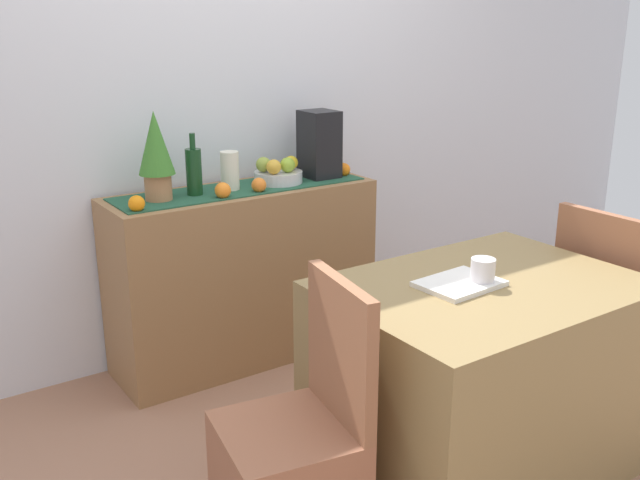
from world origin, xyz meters
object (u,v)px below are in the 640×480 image
(fruit_bowl, at_px, (278,177))
(coffee_cup, at_px, (483,272))
(coffee_maker, at_px, (319,145))
(chair_near_window, at_px, (292,479))
(dining_table, at_px, (479,377))
(ceramic_vase, at_px, (230,171))
(sideboard_console, at_px, (244,275))
(open_book, at_px, (459,284))
(wine_bottle, at_px, (194,171))
(chair_by_corner, at_px, (610,348))
(potted_plant, at_px, (156,152))

(fruit_bowl, height_order, coffee_cup, fruit_bowl)
(coffee_maker, bearing_deg, chair_near_window, -127.17)
(dining_table, bearing_deg, ceramic_vase, 103.96)
(sideboard_console, distance_m, open_book, 1.33)
(wine_bottle, height_order, coffee_cup, wine_bottle)
(fruit_bowl, bearing_deg, open_book, -91.58)
(wine_bottle, bearing_deg, coffee_cup, -70.10)
(dining_table, relative_size, open_book, 3.96)
(chair_near_window, relative_size, chair_by_corner, 1.00)
(dining_table, xyz_separation_m, coffee_cup, (-0.03, -0.01, 0.42))
(potted_plant, relative_size, coffee_cup, 4.01)
(wine_bottle, height_order, ceramic_vase, wine_bottle)
(sideboard_console, xyz_separation_m, ceramic_vase, (-0.06, 0.00, 0.52))
(sideboard_console, distance_m, chair_by_corner, 1.71)
(coffee_maker, bearing_deg, chair_by_corner, -63.99)
(dining_table, bearing_deg, chair_near_window, -179.80)
(wine_bottle, distance_m, coffee_maker, 0.69)
(wine_bottle, relative_size, coffee_cup, 2.89)
(fruit_bowl, xyz_separation_m, ceramic_vase, (-0.26, 0.00, 0.06))
(potted_plant, bearing_deg, coffee_cup, -63.75)
(fruit_bowl, xyz_separation_m, chair_near_window, (-0.75, -1.31, -0.63))
(potted_plant, xyz_separation_m, coffee_cup, (0.65, -1.32, -0.30))
(fruit_bowl, bearing_deg, dining_table, -87.21)
(chair_near_window, height_order, chair_by_corner, same)
(sideboard_console, bearing_deg, potted_plant, 180.00)
(coffee_maker, xyz_separation_m, coffee_cup, (-0.21, -1.32, -0.24))
(sideboard_console, relative_size, open_book, 4.64)
(coffee_maker, bearing_deg, sideboard_console, 180.00)
(sideboard_console, relative_size, chair_near_window, 1.44)
(open_book, xyz_separation_m, chair_near_window, (-0.72, -0.04, -0.48))
(wine_bottle, height_order, dining_table, wine_bottle)
(wine_bottle, xyz_separation_m, ceramic_vase, (0.18, 0.00, -0.02))
(ceramic_vase, relative_size, dining_table, 0.17)
(sideboard_console, bearing_deg, open_book, -82.50)
(wine_bottle, distance_m, open_book, 1.36)
(potted_plant, distance_m, coffee_cup, 1.50)
(ceramic_vase, xyz_separation_m, open_book, (0.23, -1.28, -0.21))
(chair_near_window, distance_m, chair_by_corner, 1.64)
(fruit_bowl, height_order, chair_by_corner, fruit_bowl)
(open_book, bearing_deg, fruit_bowl, 84.97)
(coffee_maker, bearing_deg, fruit_bowl, 180.00)
(coffee_cup, bearing_deg, dining_table, 13.19)
(wine_bottle, relative_size, ceramic_vase, 1.54)
(potted_plant, bearing_deg, ceramic_vase, 0.00)
(fruit_bowl, distance_m, coffee_cup, 1.32)
(ceramic_vase, distance_m, open_book, 1.31)
(fruit_bowl, height_order, ceramic_vase, ceramic_vase)
(ceramic_vase, relative_size, chair_by_corner, 0.21)
(coffee_maker, height_order, coffee_cup, coffee_maker)
(coffee_cup, xyz_separation_m, chair_by_corner, (0.85, 0.01, -0.52))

